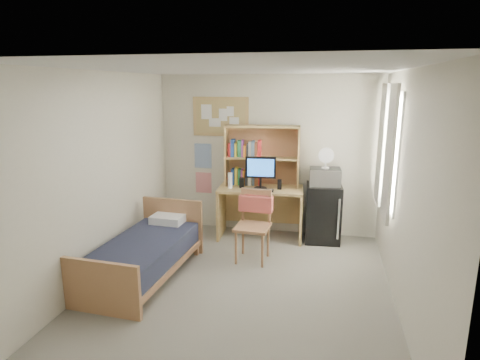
% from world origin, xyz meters
% --- Properties ---
extents(floor, '(3.60, 4.20, 0.02)m').
position_xyz_m(floor, '(0.00, 0.00, -0.01)').
color(floor, gray).
rests_on(floor, ground).
extents(ceiling, '(3.60, 4.20, 0.02)m').
position_xyz_m(ceiling, '(0.00, 0.00, 2.60)').
color(ceiling, silver).
rests_on(ceiling, wall_back).
extents(wall_back, '(3.60, 0.04, 2.60)m').
position_xyz_m(wall_back, '(0.00, 2.10, 1.30)').
color(wall_back, beige).
rests_on(wall_back, floor).
extents(wall_front, '(3.60, 0.04, 2.60)m').
position_xyz_m(wall_front, '(0.00, -2.10, 1.30)').
color(wall_front, beige).
rests_on(wall_front, floor).
extents(wall_left, '(0.04, 4.20, 2.60)m').
position_xyz_m(wall_left, '(-1.80, 0.00, 1.30)').
color(wall_left, beige).
rests_on(wall_left, floor).
extents(wall_right, '(0.04, 4.20, 2.60)m').
position_xyz_m(wall_right, '(1.80, 0.00, 1.30)').
color(wall_right, beige).
rests_on(wall_right, floor).
extents(window_unit, '(0.10, 1.40, 1.70)m').
position_xyz_m(window_unit, '(1.75, 1.20, 1.60)').
color(window_unit, white).
rests_on(window_unit, wall_right).
extents(curtain_left, '(0.04, 0.55, 1.70)m').
position_xyz_m(curtain_left, '(1.72, 0.80, 1.60)').
color(curtain_left, beige).
rests_on(curtain_left, wall_right).
extents(curtain_right, '(0.04, 0.55, 1.70)m').
position_xyz_m(curtain_right, '(1.72, 1.60, 1.60)').
color(curtain_right, beige).
rests_on(curtain_right, wall_right).
extents(bulletin_board, '(0.94, 0.03, 0.64)m').
position_xyz_m(bulletin_board, '(-0.78, 2.08, 1.92)').
color(bulletin_board, tan).
rests_on(bulletin_board, wall_back).
extents(poster_wave, '(0.30, 0.01, 0.42)m').
position_xyz_m(poster_wave, '(-1.10, 2.09, 1.25)').
color(poster_wave, '#26539A').
rests_on(poster_wave, wall_back).
extents(poster_japan, '(0.28, 0.01, 0.36)m').
position_xyz_m(poster_japan, '(-1.10, 2.09, 0.78)').
color(poster_japan, red).
rests_on(poster_japan, wall_back).
extents(desk, '(1.38, 0.76, 0.83)m').
position_xyz_m(desk, '(-0.04, 1.75, 0.42)').
color(desk, tan).
rests_on(desk, floor).
extents(desk_chair, '(0.53, 0.53, 1.01)m').
position_xyz_m(desk_chair, '(-0.00, 0.83, 0.50)').
color(desk_chair, '#AD7C52').
rests_on(desk_chair, floor).
extents(mini_fridge, '(0.57, 0.57, 0.91)m').
position_xyz_m(mini_fridge, '(0.95, 1.81, 0.46)').
color(mini_fridge, black).
rests_on(mini_fridge, floor).
extents(bed, '(0.99, 1.82, 0.49)m').
position_xyz_m(bed, '(-1.28, 0.03, 0.24)').
color(bed, '#1C1F33').
rests_on(bed, floor).
extents(hutch, '(1.21, 0.38, 0.97)m').
position_xyz_m(hutch, '(-0.05, 1.90, 1.32)').
color(hutch, tan).
rests_on(hutch, desk).
extents(monitor, '(0.48, 0.07, 0.51)m').
position_xyz_m(monitor, '(-0.04, 1.69, 1.09)').
color(monitor, black).
rests_on(monitor, desk).
extents(keyboard, '(0.44, 0.17, 0.02)m').
position_xyz_m(keyboard, '(-0.03, 1.55, 0.84)').
color(keyboard, black).
rests_on(keyboard, desk).
extents(speaker_left, '(0.07, 0.07, 0.17)m').
position_xyz_m(speaker_left, '(-0.33, 1.67, 0.92)').
color(speaker_left, black).
rests_on(speaker_left, desk).
extents(speaker_right, '(0.07, 0.07, 0.16)m').
position_xyz_m(speaker_right, '(0.26, 1.71, 0.91)').
color(speaker_right, black).
rests_on(speaker_right, desk).
extents(water_bottle, '(0.08, 0.08, 0.25)m').
position_xyz_m(water_bottle, '(-0.51, 1.61, 0.96)').
color(water_bottle, white).
rests_on(water_bottle, desk).
extents(hoodie, '(0.49, 0.18, 0.23)m').
position_xyz_m(hoodie, '(0.01, 1.03, 0.78)').
color(hoodie, '#D55C51').
rests_on(hoodie, desk_chair).
extents(microwave, '(0.49, 0.38, 0.27)m').
position_xyz_m(microwave, '(0.95, 1.79, 1.05)').
color(microwave, silver).
rests_on(microwave, mini_fridge).
extents(desk_fan, '(0.24, 0.24, 0.29)m').
position_xyz_m(desk_fan, '(0.95, 1.79, 1.33)').
color(desk_fan, white).
rests_on(desk_fan, microwave).
extents(pillow, '(0.47, 0.35, 0.11)m').
position_xyz_m(pillow, '(-1.24, 0.78, 0.54)').
color(pillow, white).
rests_on(pillow, bed).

